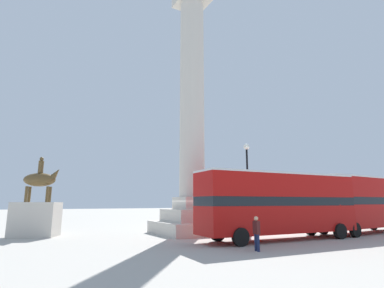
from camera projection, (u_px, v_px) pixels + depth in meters
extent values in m
plane|color=#ADA89E|center=(192.00, 234.00, 22.95)|extent=(200.00, 200.00, 0.00)
cube|color=beige|center=(192.00, 228.00, 23.04)|extent=(5.31, 5.31, 0.93)
cube|color=beige|center=(192.00, 215.00, 23.22)|extent=(3.83, 3.83, 0.93)
cube|color=beige|center=(192.00, 203.00, 23.40)|extent=(2.34, 2.34, 0.93)
cylinder|color=beige|center=(192.00, 94.00, 25.12)|extent=(2.03, 2.03, 17.02)
cube|color=beige|center=(192.00, 0.00, 26.84)|extent=(2.74, 2.74, 0.90)
cube|color=#A80F0C|center=(364.00, 215.00, 23.73)|extent=(10.36, 3.05, 1.71)
cube|color=black|center=(363.00, 201.00, 23.95)|extent=(10.36, 3.01, 0.55)
cube|color=#A80F0C|center=(361.00, 188.00, 24.14)|extent=(10.36, 3.05, 1.48)
cube|color=silver|center=(360.00, 178.00, 24.30)|extent=(10.36, 3.05, 0.12)
cylinder|color=black|center=(373.00, 224.00, 26.46)|extent=(1.02, 0.36, 1.00)
cylinder|color=black|center=(323.00, 227.00, 22.72)|extent=(1.02, 0.36, 1.00)
cylinder|color=black|center=(355.00, 230.00, 20.67)|extent=(1.02, 0.36, 1.00)
cube|color=#A80F0C|center=(280.00, 219.00, 19.32)|extent=(11.42, 3.06, 1.66)
cube|color=black|center=(279.00, 201.00, 19.53)|extent=(11.42, 3.01, 0.55)
cube|color=#A80F0C|center=(278.00, 186.00, 19.72)|extent=(11.42, 3.06, 1.42)
cube|color=silver|center=(278.00, 174.00, 19.87)|extent=(11.42, 3.06, 0.12)
cylinder|color=black|center=(311.00, 228.00, 21.94)|extent=(1.01, 0.35, 1.00)
cylinder|color=black|center=(340.00, 231.00, 19.76)|extent=(1.01, 0.35, 1.00)
cylinder|color=black|center=(218.00, 233.00, 18.57)|extent=(1.01, 0.35, 1.00)
cylinder|color=black|center=(241.00, 237.00, 16.39)|extent=(1.01, 0.35, 1.00)
cube|color=beige|center=(36.00, 219.00, 21.11)|extent=(3.50, 3.05, 2.38)
ellipsoid|color=brown|center=(40.00, 180.00, 21.65)|extent=(2.42, 1.75, 0.97)
cone|color=brown|center=(56.00, 174.00, 21.84)|extent=(1.07, 0.86, 1.02)
cylinder|color=brown|center=(41.00, 167.00, 21.83)|extent=(0.36, 0.36, 0.90)
sphere|color=brown|center=(42.00, 159.00, 21.94)|extent=(0.28, 0.28, 0.28)
cylinder|color=brown|center=(50.00, 194.00, 21.78)|extent=(0.20, 0.20, 1.11)
cylinder|color=brown|center=(47.00, 194.00, 21.26)|extent=(0.20, 0.20, 1.11)
cylinder|color=brown|center=(29.00, 194.00, 21.63)|extent=(0.20, 0.20, 1.11)
cylinder|color=brown|center=(26.00, 194.00, 21.11)|extent=(0.20, 0.20, 1.11)
cylinder|color=black|center=(250.00, 234.00, 21.17)|extent=(0.31, 0.31, 0.40)
cylinder|color=black|center=(248.00, 192.00, 21.73)|extent=(0.14, 0.14, 6.25)
sphere|color=white|center=(246.00, 147.00, 22.37)|extent=(0.43, 0.43, 0.43)
cylinder|color=#192347|center=(258.00, 243.00, 14.67)|extent=(0.14, 0.14, 0.81)
cylinder|color=#192347|center=(256.00, 242.00, 14.89)|extent=(0.14, 0.14, 0.81)
cube|color=#471919|center=(256.00, 227.00, 14.92)|extent=(0.26, 0.47, 0.65)
sphere|color=tan|center=(256.00, 219.00, 15.00)|extent=(0.22, 0.22, 0.22)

